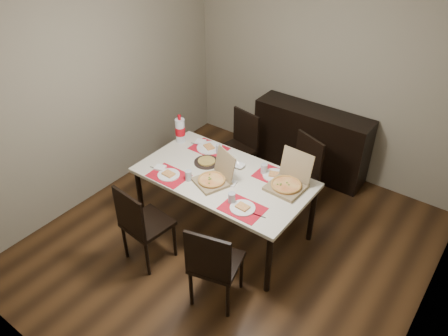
{
  "coord_description": "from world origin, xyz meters",
  "views": [
    {
      "loc": [
        1.99,
        -2.81,
        3.39
      ],
      "look_at": [
        -0.2,
        0.15,
        0.85
      ],
      "focal_mm": 35.0,
      "sensor_mm": 36.0,
      "label": 1
    }
  ],
  "objects": [
    {
      "name": "setting_far_left",
      "position": [
        -0.63,
        0.48,
        0.77
      ],
      "size": [
        0.45,
        0.3,
        0.11
      ],
      "color": "red",
      "rests_on": "dining_table"
    },
    {
      "name": "chair_near_right",
      "position": [
        0.31,
        -0.7,
        0.51
      ],
      "size": [
        0.51,
        0.51,
        0.93
      ],
      "color": "black",
      "rests_on": "ground"
    },
    {
      "name": "chair_far_left",
      "position": [
        -0.65,
        1.07,
        0.51
      ],
      "size": [
        0.49,
        0.49,
        0.93
      ],
      "color": "black",
      "rests_on": "ground"
    },
    {
      "name": "dining_table",
      "position": [
        -0.2,
        0.15,
        0.68
      ],
      "size": [
        1.8,
        1.0,
        0.75
      ],
      "color": "beige",
      "rests_on": "ground"
    },
    {
      "name": "sideboard",
      "position": [
        0.0,
        1.78,
        0.45
      ],
      "size": [
        1.5,
        0.4,
        0.9
      ],
      "primitive_type": "cube",
      "color": "black",
      "rests_on": "ground"
    },
    {
      "name": "pizza_box_right",
      "position": [
        0.43,
        0.37,
        0.81
      ],
      "size": [
        0.36,
        0.4,
        0.35
      ],
      "color": "olive",
      "rests_on": "dining_table"
    },
    {
      "name": "chair_far_right",
      "position": [
        0.25,
        1.0,
        0.51
      ],
      "size": [
        0.54,
        0.54,
        0.93
      ],
      "color": "black",
      "rests_on": "ground"
    },
    {
      "name": "setting_far_right",
      "position": [
        0.2,
        0.45,
        0.77
      ],
      "size": [
        0.51,
        0.3,
        0.11
      ],
      "color": "red",
      "rests_on": "dining_table"
    },
    {
      "name": "soda_bottle",
      "position": [
        -1.02,
        0.41,
        0.89
      ],
      "size": [
        0.11,
        0.11,
        0.34
      ],
      "color": "silver",
      "rests_on": "dining_table"
    },
    {
      "name": "dip_bowl",
      "position": [
        -0.17,
        0.37,
        0.76
      ],
      "size": [
        0.13,
        0.13,
        0.03
      ],
      "primitive_type": "imported",
      "rotation": [
        0.0,
        0.0,
        0.08
      ],
      "color": "white",
      "rests_on": "dining_table"
    },
    {
      "name": "pizza_box_center",
      "position": [
        -0.21,
        0.0,
        0.8
      ],
      "size": [
        0.42,
        0.44,
        0.32
      ],
      "color": "olive",
      "rests_on": "dining_table"
    },
    {
      "name": "setting_near_right",
      "position": [
        0.22,
        -0.17,
        0.77
      ],
      "size": [
        0.45,
        0.3,
        0.11
      ],
      "color": "red",
      "rests_on": "dining_table"
    },
    {
      "name": "room_walls",
      "position": [
        0.0,
        0.43,
        1.73
      ],
      "size": [
        3.84,
        4.02,
        2.62
      ],
      "color": "gray",
      "rests_on": "ground"
    },
    {
      "name": "napkin_loose",
      "position": [
        -0.07,
        0.08,
        0.76
      ],
      "size": [
        0.15,
        0.14,
        0.02
      ],
      "primitive_type": "cube",
      "rotation": [
        0.0,
        0.0,
        0.29
      ],
      "color": "white",
      "rests_on": "dining_table"
    },
    {
      "name": "ground",
      "position": [
        0.0,
        0.0,
        -0.01
      ],
      "size": [
        3.8,
        4.0,
        0.02
      ],
      "primitive_type": "cube",
      "color": "#422814",
      "rests_on": "ground"
    },
    {
      "name": "chair_near_left",
      "position": [
        -0.58,
        -0.7,
        0.51
      ],
      "size": [
        0.46,
        0.46,
        0.93
      ],
      "color": "black",
      "rests_on": "ground"
    },
    {
      "name": "faina_plate",
      "position": [
        -0.5,
        0.24,
        0.76
      ],
      "size": [
        0.28,
        0.28,
        0.03
      ],
      "color": "black",
      "rests_on": "dining_table"
    },
    {
      "name": "setting_near_left",
      "position": [
        -0.63,
        -0.17,
        0.77
      ],
      "size": [
        0.52,
        0.3,
        0.11
      ],
      "color": "red",
      "rests_on": "dining_table"
    }
  ]
}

